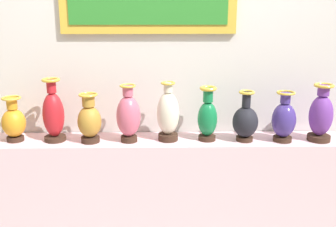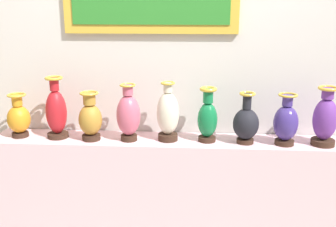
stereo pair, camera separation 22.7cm
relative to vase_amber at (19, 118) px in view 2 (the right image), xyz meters
name	(u,v)px [view 2 (the right image)]	position (x,y,z in m)	size (l,w,h in m)	color
display_shelf	(168,199)	(1.03, 0.01, -0.58)	(2.41, 0.32, 0.90)	beige
back_wall	(170,36)	(1.02, 0.23, 0.54)	(4.14, 0.14, 3.13)	silver
vase_amber	(19,118)	(0.00, 0.00, 0.00)	(0.16, 0.16, 0.30)	#382319
vase_crimson	(56,112)	(0.27, 0.00, 0.05)	(0.14, 0.14, 0.42)	#382319
vase_ochre	(90,119)	(0.51, -0.03, 0.01)	(0.16, 0.16, 0.33)	#382319
vase_rose	(128,115)	(0.77, -0.02, 0.04)	(0.16, 0.16, 0.39)	#382319
vase_ivory	(168,115)	(1.02, 0.00, 0.04)	(0.15, 0.15, 0.40)	#382319
vase_emerald	(208,118)	(1.29, 0.00, 0.03)	(0.13, 0.13, 0.37)	#382319
vase_onyx	(246,123)	(1.54, -0.02, 0.00)	(0.17, 0.17, 0.34)	#382319
vase_indigo	(286,122)	(1.79, -0.04, 0.02)	(0.16, 0.16, 0.34)	#382319
vase_violet	(325,119)	(2.04, -0.03, 0.04)	(0.15, 0.15, 0.39)	#382319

